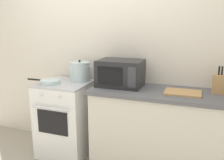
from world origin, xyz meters
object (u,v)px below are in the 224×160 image
Objects in this scene: stock_pot at (80,72)px; stove at (66,118)px; frying_pan at (50,82)px; microwave at (120,73)px; knife_block at (219,84)px; cutting_board at (183,93)px.

stove is at bearing -134.80° from stock_pot.
microwave reaches higher than frying_pan.
frying_pan is at bearing -166.33° from microwave.
stove is at bearing 41.99° from frying_pan.
knife_block reaches higher than stock_pot.
cutting_board is 0.38m from knife_block.
microwave is 1.39× the size of cutting_board.
cutting_board is at bearing -6.40° from microwave.
frying_pan is 1.52m from cutting_board.
cutting_board is at bearing 0.05° from stove.
stock_pot reaches higher than stove.
knife_block is at bearing 0.12° from stock_pot.
stock_pot is at bearing 173.72° from cutting_board.
cutting_board is (0.70, -0.08, -0.14)m from microwave.
frying_pan is 1.87m from knife_block.
stock_pot is 0.92× the size of cutting_board.
stove is 2.56× the size of cutting_board.
frying_pan is 0.87× the size of microwave.
frying_pan is (-0.27, -0.26, -0.09)m from stock_pot.
frying_pan is 1.21× the size of cutting_board.
stove is at bearing -179.95° from cutting_board.
microwave reaches higher than stock_pot.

